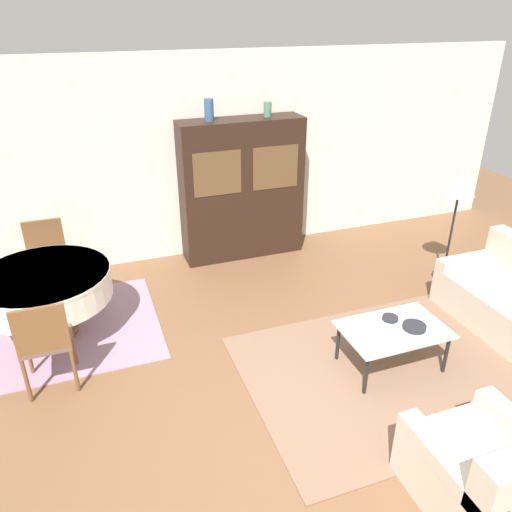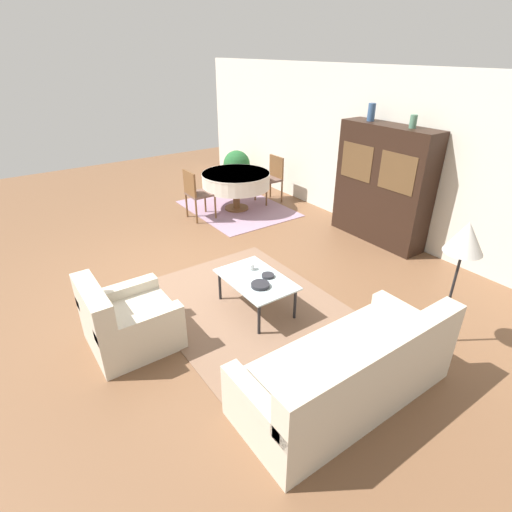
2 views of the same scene
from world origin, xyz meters
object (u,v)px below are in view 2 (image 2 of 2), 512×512
Objects in this scene: dining_chair_near at (196,191)px; cup at (251,267)px; couch at (348,374)px; bowl_small at (268,276)px; armchair at (127,322)px; bowl at (260,285)px; coffee_table at (256,281)px; vase_tall at (371,112)px; display_cabinet at (382,185)px; floor_lamp at (465,243)px; potted_plant at (237,166)px; dining_table at (236,180)px; dining_chair_far at (272,176)px; vase_short at (413,121)px.

cup is at bearing -14.01° from dining_chair_near.
couch is 1.65m from bowl_small.
bowl is (0.43, 1.47, 0.16)m from armchair.
dining_chair_near reaches higher than armchair.
coffee_table is 0.16m from bowl_small.
vase_tall is (-0.71, 4.43, 1.73)m from armchair.
display_cabinet is (-0.30, 4.43, 0.65)m from armchair.
vase_tall is at bearing 99.11° from armchair.
floor_lamp reaches higher than dining_chair_near.
cup is (-0.22, 0.08, 0.08)m from coffee_table.
bowl is 0.27× the size of potted_plant.
dining_table is 2.84m from vase_tall.
potted_plant is at bearing 149.55° from cup.
coffee_table is at bearing -19.58° from cup.
potted_plant is at bearing 128.20° from dining_chair_near.
coffee_table is (0.25, 1.54, 0.10)m from armchair.
armchair is at bearing -44.13° from potted_plant.
bowl is 3.53m from vase_tall.
couch is 5.49m from dining_chair_far.
couch is 1.55× the size of dining_table.
floor_lamp is (4.79, -0.36, 0.62)m from dining_table.
vase_tall is (-2.63, 3.03, 1.73)m from couch.
dining_chair_near is (-2.84, 2.33, 0.24)m from armchair.
vase_tall is 0.78m from vase_short.
armchair is 1.62m from cup.
display_cabinet is at bearing -172.82° from dining_chair_far.
coffee_table is at bearing -79.29° from display_cabinet.
dining_chair_far is 4.97× the size of vase_short.
coffee_table is 0.52× the size of display_cabinet.
cup is 0.42m from bowl.
vase_short is (0.78, 0.00, -0.04)m from vase_tall.
coffee_table is at bearing 160.08° from bowl.
bowl_small is at bearing 142.31° from dining_chair_far.
dining_table is 4.99× the size of vase_tall.
dining_chair_near is 3.87m from vase_short.
bowl_small is 3.32m from vase_tall.
armchair is 5.95m from potted_plant.
vase_tall is 1.43× the size of vase_short.
dining_chair_near is (-2.55, -2.10, -0.40)m from display_cabinet.
dining_chair_near is 4.87m from floor_lamp.
dining_table is (-2.84, 3.22, 0.30)m from armchair.
coffee_table is 3.69× the size of vase_tall.
vase_tall reaches higher than potted_plant.
display_cabinet is 2.85m from bowl_small.
couch reaches higher than cup.
bowl is (0.73, -2.96, -0.49)m from display_cabinet.
cup is at bearing 139.07° from dining_chair_far.
dining_chair_near reaches higher than couch.
potted_plant is at bearing -175.38° from vase_tall.
bowl_small is (3.14, -1.54, -0.15)m from dining_table.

